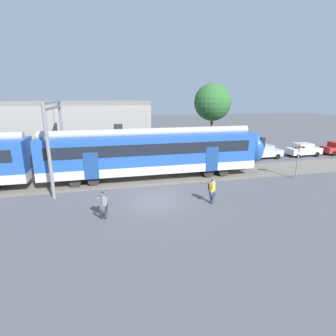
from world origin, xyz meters
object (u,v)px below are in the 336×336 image
object	(u,v)px
parked_car_white	(304,150)
crossing_signal	(298,156)
pedestrian_grey	(103,203)
pedestrian_yellow	(212,189)
parked_car_silver	(264,152)

from	to	relation	value
parked_car_white	crossing_signal	world-z (taller)	crossing_signal
pedestrian_grey	pedestrian_yellow	xyz separation A→B (m)	(7.01, 0.68, 0.00)
parked_car_silver	parked_car_white	distance (m)	5.24
pedestrian_yellow	parked_car_silver	size ratio (longest dim) A/B	0.41
pedestrian_grey	parked_car_white	size ratio (longest dim) A/B	0.41
parked_car_silver	crossing_signal	distance (m)	7.74
pedestrian_yellow	pedestrian_grey	bearing A→B (deg)	-174.47
pedestrian_yellow	parked_car_silver	distance (m)	15.35
pedestrian_yellow	crossing_signal	xyz separation A→B (m)	(9.18, 3.37, 1.02)
parked_car_silver	parked_car_white	world-z (taller)	same
pedestrian_yellow	parked_car_silver	world-z (taller)	pedestrian_yellow
pedestrian_yellow	crossing_signal	distance (m)	9.83
pedestrian_yellow	crossing_signal	world-z (taller)	crossing_signal
pedestrian_grey	pedestrian_yellow	distance (m)	7.04
pedestrian_grey	parked_car_silver	distance (m)	21.26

